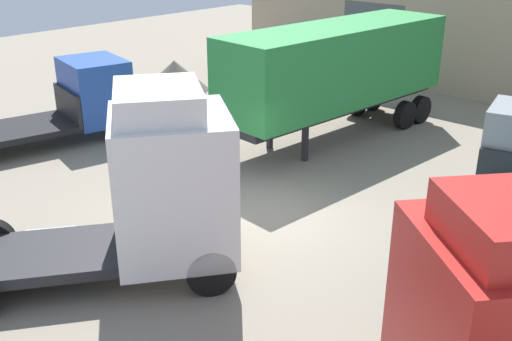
{
  "coord_description": "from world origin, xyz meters",
  "views": [
    {
      "loc": [
        9.05,
        -10.45,
        7.1
      ],
      "look_at": [
        0.19,
        -0.78,
        1.6
      ],
      "focal_mm": 42.0,
      "sensor_mm": 36.0,
      "label": 1
    }
  ],
  "objects": [
    {
      "name": "container_trailer_green",
      "position": [
        -2.41,
        6.14,
        2.5
      ],
      "size": [
        3.22,
        9.23,
        3.91
      ],
      "rotation": [
        0.0,
        0.0,
        -1.65
      ],
      "color": "#28843D",
      "rests_on": "ground_plane"
    },
    {
      "name": "tractor_unit_white",
      "position": [
        -0.22,
        -3.66,
        1.94
      ],
      "size": [
        5.9,
        6.83,
        4.12
      ],
      "rotation": [
        0.0,
        0.0,
        0.95
      ],
      "color": "silver",
      "rests_on": "ground_plane"
    },
    {
      "name": "flatbed_truck_blue",
      "position": [
        -9.2,
        -0.37,
        1.28
      ],
      "size": [
        4.09,
        8.36,
        2.68
      ],
      "rotation": [
        0.0,
        0.0,
        1.35
      ],
      "color": "#2347A3",
      "rests_on": "ground_plane"
    },
    {
      "name": "ground_plane",
      "position": [
        0.0,
        0.0,
        0.0
      ],
      "size": [
        60.0,
        60.0,
        0.0
      ],
      "primitive_type": "plane",
      "color": "gray"
    },
    {
      "name": "gravel_pile",
      "position": [
        -11.46,
        6.54,
        0.67
      ],
      "size": [
        3.02,
        3.02,
        1.34
      ],
      "color": "#565147",
      "rests_on": "ground_plane"
    }
  ]
}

